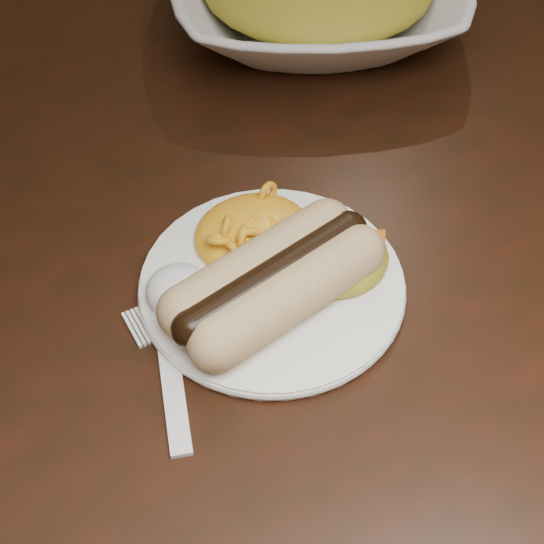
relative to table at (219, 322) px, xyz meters
name	(u,v)px	position (x,y,z in m)	size (l,w,h in m)	color
table	(219,322)	(0.00, 0.00, 0.00)	(1.60, 0.90, 0.75)	black
plate	(272,285)	(0.02, -0.06, 0.10)	(0.20, 0.20, 0.01)	white
hotdog	(274,280)	(0.02, -0.07, 0.12)	(0.15, 0.10, 0.04)	tan
mac_and_cheese	(253,221)	(0.03, -0.01, 0.12)	(0.10, 0.09, 0.04)	gold
sour_cream	(178,284)	(-0.05, -0.04, 0.12)	(0.05, 0.05, 0.03)	silver
taco_salad	(336,250)	(0.08, -0.06, 0.12)	(0.08, 0.08, 0.04)	orange
fork	(174,392)	(-0.08, -0.11, 0.09)	(0.02, 0.15, 0.00)	silver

